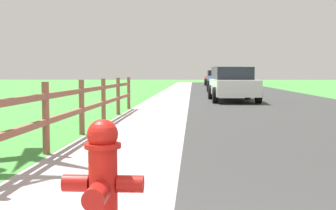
{
  "coord_description": "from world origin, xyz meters",
  "views": [
    {
      "loc": [
        0.17,
        -1.57,
        1.23
      ],
      "look_at": [
        -0.27,
        5.96,
        0.69
      ],
      "focal_mm": 46.78,
      "sensor_mm": 36.0,
      "label": 1
    }
  ],
  "objects_px": {
    "parked_car_blue": "(226,80)",
    "parked_car_beige": "(223,80)",
    "parked_suv_white": "(233,84)",
    "fire_hydrant": "(102,179)",
    "parked_car_red": "(215,78)"
  },
  "relations": [
    {
      "from": "parked_suv_white",
      "to": "fire_hydrant",
      "type": "bearing_deg",
      "value": -98.43
    },
    {
      "from": "parked_suv_white",
      "to": "parked_car_red",
      "type": "bearing_deg",
      "value": 88.89
    },
    {
      "from": "parked_suv_white",
      "to": "parked_car_beige",
      "type": "bearing_deg",
      "value": 87.55
    },
    {
      "from": "parked_car_blue",
      "to": "parked_car_beige",
      "type": "xyz_separation_m",
      "value": [
        0.39,
        8.23,
        -0.14
      ]
    },
    {
      "from": "fire_hydrant",
      "to": "parked_car_blue",
      "type": "bearing_deg",
      "value": 83.69
    },
    {
      "from": "fire_hydrant",
      "to": "parked_car_red",
      "type": "relative_size",
      "value": 0.18
    },
    {
      "from": "fire_hydrant",
      "to": "parked_car_blue",
      "type": "relative_size",
      "value": 0.18
    },
    {
      "from": "parked_car_blue",
      "to": "parked_suv_white",
      "type": "bearing_deg",
      "value": -92.21
    },
    {
      "from": "parked_suv_white",
      "to": "parked_car_red",
      "type": "relative_size",
      "value": 0.96
    },
    {
      "from": "parked_car_beige",
      "to": "parked_car_red",
      "type": "relative_size",
      "value": 0.91
    },
    {
      "from": "parked_suv_white",
      "to": "parked_car_red",
      "type": "height_order",
      "value": "parked_car_red"
    },
    {
      "from": "parked_car_blue",
      "to": "parked_car_beige",
      "type": "bearing_deg",
      "value": 87.3
    },
    {
      "from": "parked_car_beige",
      "to": "parked_car_red",
      "type": "distance_m",
      "value": 7.68
    },
    {
      "from": "parked_car_red",
      "to": "parked_suv_white",
      "type": "bearing_deg",
      "value": -91.11
    },
    {
      "from": "parked_suv_white",
      "to": "parked_car_blue",
      "type": "bearing_deg",
      "value": 87.79
    }
  ]
}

